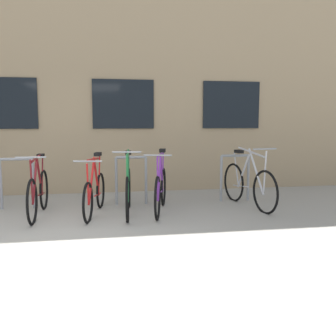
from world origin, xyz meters
TOP-DOWN VIEW (x-y plane):
  - ground_plane at (0.00, 0.00)m, footprint 42.00×42.00m
  - storefront_building at (0.00, 6.22)m, footprint 28.00×6.07m
  - bike_rack at (0.26, 1.90)m, footprint 6.60×0.05m
  - bicycle_silver at (3.33, 1.39)m, footprint 0.46×1.83m
  - bicycle_purple at (1.71, 1.28)m, footprint 0.57×1.72m
  - bicycle_maroon at (-0.30, 1.32)m, footprint 0.44×1.74m
  - bicycle_green at (1.16, 1.24)m, footprint 0.44×1.76m
  - bicycle_red at (0.60, 1.27)m, footprint 0.47×1.65m

SIDE VIEW (x-z plane):
  - ground_plane at x=0.00m, z-range 0.00..0.00m
  - bicycle_red at x=0.60m, z-range -0.15..0.88m
  - bicycle_maroon at x=-0.30m, z-range -0.13..0.90m
  - bicycle_purple at x=1.71m, z-range -0.14..0.92m
  - bicycle_green at x=1.16m, z-range -0.15..0.94m
  - bicycle_silver at x=3.33m, z-range -0.15..0.96m
  - bike_rack at x=0.26m, z-range 0.09..1.00m
  - storefront_building at x=0.00m, z-range 0.00..6.48m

